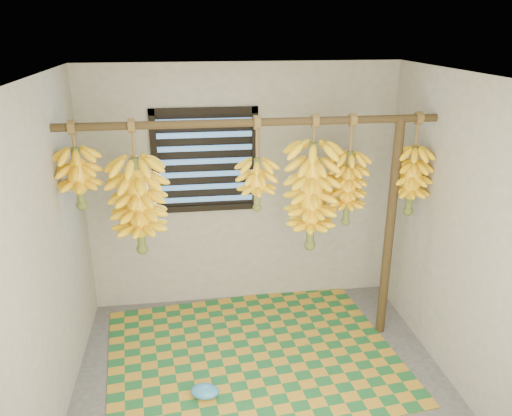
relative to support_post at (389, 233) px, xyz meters
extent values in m
cube|color=#454545|center=(-1.20, -0.70, -1.00)|extent=(3.00, 3.00, 0.01)
cube|color=silver|center=(-1.20, -0.70, 1.40)|extent=(3.00, 3.00, 0.01)
cube|color=gray|center=(-1.20, 0.80, 0.20)|extent=(3.00, 0.01, 2.40)
cube|color=gray|center=(-2.71, -0.70, 0.20)|extent=(0.01, 3.00, 2.40)
cube|color=gray|center=(0.30, -0.70, 0.20)|extent=(0.01, 3.00, 2.40)
cube|color=black|center=(-1.55, 0.78, 0.50)|extent=(1.00, 0.04, 1.00)
cylinder|color=#3C2C16|center=(-1.20, 0.00, 1.00)|extent=(3.00, 0.06, 0.06)
cylinder|color=#3C2C16|center=(0.00, 0.00, 0.00)|extent=(0.08, 0.08, 2.00)
cube|color=#1A5B2B|center=(-1.24, -0.20, -0.99)|extent=(2.63, 2.20, 0.01)
ellipsoid|color=teal|center=(-1.67, -0.67, -0.94)|extent=(0.26, 0.22, 0.09)
cylinder|color=brown|center=(-2.55, 0.00, 0.92)|extent=(0.02, 0.02, 0.21)
cylinder|color=#4C5923|center=(-2.55, 0.00, 0.63)|extent=(0.06, 0.06, 0.44)
cylinder|color=brown|center=(-2.12, 0.00, 0.88)|extent=(0.02, 0.02, 0.31)
cylinder|color=#4C5923|center=(-2.12, 0.00, 0.38)|extent=(0.07, 0.07, 0.75)
cylinder|color=brown|center=(-1.17, 0.00, 0.86)|extent=(0.02, 0.02, 0.35)
cylinder|color=#4C5923|center=(-1.17, 0.00, 0.52)|extent=(0.05, 0.05, 0.39)
cylinder|color=brown|center=(-0.41, 0.00, 0.87)|extent=(0.02, 0.02, 0.32)
cylinder|color=#4C5923|center=(-0.41, 0.00, 0.45)|extent=(0.05, 0.05, 0.59)
cylinder|color=brown|center=(-0.71, 0.00, 0.91)|extent=(0.02, 0.02, 0.24)
cylinder|color=#4C5923|center=(-0.71, 0.00, 0.39)|extent=(0.07, 0.07, 0.88)
cylinder|color=brown|center=(0.15, 0.00, 0.88)|extent=(0.02, 0.02, 0.29)
cylinder|color=#4C5923|center=(0.15, 0.00, 0.49)|extent=(0.06, 0.06, 0.55)
camera|label=1|loc=(-1.72, -3.80, 1.72)|focal=35.00mm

